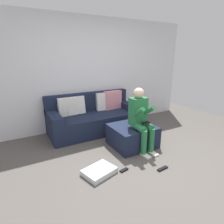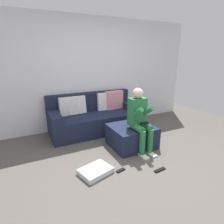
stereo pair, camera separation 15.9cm
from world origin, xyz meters
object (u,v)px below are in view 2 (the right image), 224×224
(remote_near_ottoman, at_px, (160,170))
(ottoman, at_px, (132,136))
(couch_sectional, at_px, (95,117))
(person_seated, at_px, (140,117))
(storage_bin, at_px, (96,171))
(remote_by_storage_bin, at_px, (121,170))

(remote_near_ottoman, bearing_deg, ottoman, 81.37)
(couch_sectional, height_order, remote_near_ottoman, couch_sectional)
(couch_sectional, height_order, person_seated, person_seated)
(storage_bin, bearing_deg, remote_near_ottoman, -22.29)
(couch_sectional, xyz_separation_m, remote_near_ottoman, (0.29, -1.94, -0.31))
(person_seated, relative_size, storage_bin, 2.52)
(couch_sectional, height_order, remote_by_storage_bin, couch_sectional)
(couch_sectional, height_order, storage_bin, couch_sectional)
(person_seated, distance_m, remote_near_ottoman, 0.95)
(ottoman, distance_m, remote_near_ottoman, 0.92)
(ottoman, relative_size, person_seated, 0.70)
(remote_near_ottoman, relative_size, remote_by_storage_bin, 1.39)
(person_seated, bearing_deg, remote_near_ottoman, -97.65)
(person_seated, bearing_deg, ottoman, 103.23)
(ottoman, distance_m, storage_bin, 1.10)
(couch_sectional, distance_m, storage_bin, 1.71)
(couch_sectional, relative_size, remote_by_storage_bin, 14.05)
(ottoman, xyz_separation_m, remote_by_storage_bin, (-0.59, -0.64, -0.19))
(ottoman, relative_size, storage_bin, 1.76)
(storage_bin, bearing_deg, couch_sectional, 68.83)
(person_seated, xyz_separation_m, storage_bin, (-1.00, -0.35, -0.58))
(ottoman, height_order, remote_by_storage_bin, ottoman)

